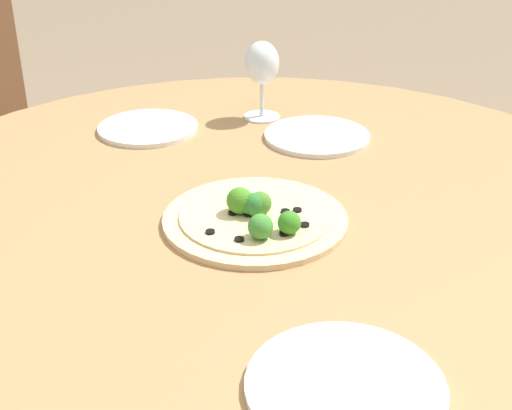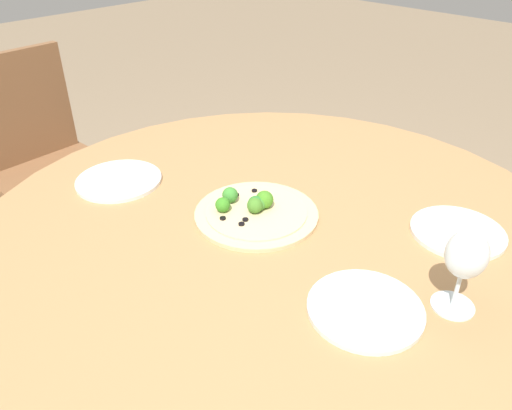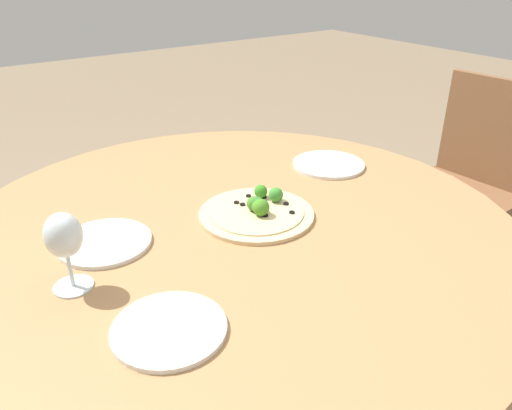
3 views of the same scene
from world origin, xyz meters
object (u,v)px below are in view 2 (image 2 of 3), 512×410
Objects in this scene: chair_2 at (48,164)px; plate_near at (365,309)px; pizza at (254,211)px; plate_far at (119,180)px; plate_side at (458,232)px; wine_glass at (466,257)px.

plate_near is (-1.37, 0.03, 0.21)m from chair_2.
pizza is 0.39m from plate_far.
chair_2 is 1.04m from pizza.
plate_side is (-1.39, -0.32, 0.21)m from chair_2.
plate_far is 0.83m from plate_side.
plate_far is at bearing 28.00° from plate_side.
wine_glass is 0.81× the size of plate_side.
plate_far is (0.36, 0.13, -0.01)m from pizza.
plate_near is at bearing 166.67° from pizza.
wine_glass is at bearing -131.79° from plate_near.
plate_near and plate_side have the same top height.
pizza is 1.42× the size of plate_side.
plate_far is (0.83, 0.17, -0.11)m from wine_glass.
pizza is 0.45m from plate_side.
wine_glass reaches higher than plate_side.
chair_2 reaches higher than wine_glass.
plate_near is (-0.36, 0.09, -0.01)m from pizza.
pizza reaches higher than plate_near.
wine_glass is 0.27m from plate_side.
pizza reaches higher than plate_far.
wine_glass is 0.78× the size of plate_near.
plate_side is at bearing -66.75° from wine_glass.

